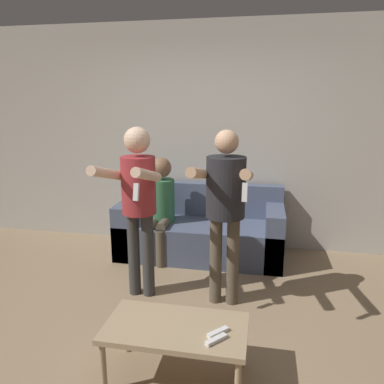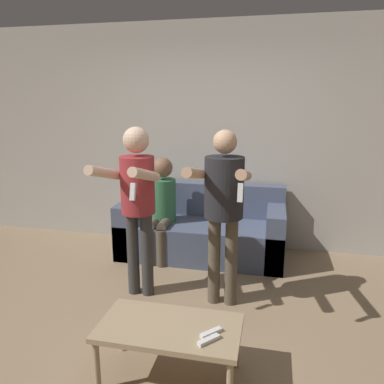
{
  "view_description": "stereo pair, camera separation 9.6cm",
  "coord_description": "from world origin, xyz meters",
  "px_view_note": "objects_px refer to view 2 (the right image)",
  "views": [
    {
      "loc": [
        0.69,
        -2.47,
        1.79
      ],
      "look_at": [
        -0.0,
        1.12,
        0.9
      ],
      "focal_mm": 35.0,
      "sensor_mm": 36.0,
      "label": 1
    },
    {
      "loc": [
        0.78,
        -2.45,
        1.79
      ],
      "look_at": [
        -0.0,
        1.12,
        0.9
      ],
      "focal_mm": 35.0,
      "sensor_mm": 36.0,
      "label": 2
    }
  ],
  "objects_px": {
    "person_standing_left": "(137,194)",
    "person_standing_right": "(224,199)",
    "person_seated": "(162,204)",
    "remote_far": "(211,333)",
    "remote_near": "(209,340)",
    "couch": "(202,232)",
    "coffee_table": "(170,331)"
  },
  "relations": [
    {
      "from": "person_standing_right",
      "to": "remote_near",
      "type": "distance_m",
      "value": 1.26
    },
    {
      "from": "coffee_table",
      "to": "remote_near",
      "type": "bearing_deg",
      "value": -22.07
    },
    {
      "from": "couch",
      "to": "person_standing_left",
      "type": "xyz_separation_m",
      "value": [
        -0.39,
        -1.06,
        0.7
      ]
    },
    {
      "from": "couch",
      "to": "person_standing_left",
      "type": "bearing_deg",
      "value": -110.14
    },
    {
      "from": "person_standing_left",
      "to": "person_standing_right",
      "type": "xyz_separation_m",
      "value": [
        0.78,
        -0.0,
        0.0
      ]
    },
    {
      "from": "person_standing_left",
      "to": "remote_far",
      "type": "bearing_deg",
      "value": -50.77
    },
    {
      "from": "person_standing_left",
      "to": "person_seated",
      "type": "height_order",
      "value": "person_standing_left"
    },
    {
      "from": "person_standing_right",
      "to": "person_standing_left",
      "type": "bearing_deg",
      "value": 179.94
    },
    {
      "from": "person_standing_right",
      "to": "person_seated",
      "type": "bearing_deg",
      "value": 132.5
    },
    {
      "from": "person_seated",
      "to": "remote_far",
      "type": "distance_m",
      "value": 2.16
    },
    {
      "from": "couch",
      "to": "person_standing_left",
      "type": "distance_m",
      "value": 1.33
    },
    {
      "from": "couch",
      "to": "person_seated",
      "type": "xyz_separation_m",
      "value": [
        -0.44,
        -0.15,
        0.36
      ]
    },
    {
      "from": "person_standing_right",
      "to": "coffee_table",
      "type": "xyz_separation_m",
      "value": [
        -0.2,
        -1.01,
        -0.63
      ]
    },
    {
      "from": "remote_far",
      "to": "person_standing_right",
      "type": "bearing_deg",
      "value": 94.2
    },
    {
      "from": "couch",
      "to": "coffee_table",
      "type": "distance_m",
      "value": 2.07
    },
    {
      "from": "person_standing_left",
      "to": "remote_near",
      "type": "distance_m",
      "value": 1.52
    },
    {
      "from": "remote_near",
      "to": "couch",
      "type": "bearing_deg",
      "value": 102.03
    },
    {
      "from": "coffee_table",
      "to": "remote_near",
      "type": "distance_m",
      "value": 0.3
    },
    {
      "from": "person_standing_left",
      "to": "person_seated",
      "type": "bearing_deg",
      "value": 93.27
    },
    {
      "from": "person_seated",
      "to": "remote_near",
      "type": "xyz_separation_m",
      "value": [
        0.9,
        -2.02,
        -0.24
      ]
    },
    {
      "from": "remote_far",
      "to": "person_standing_left",
      "type": "bearing_deg",
      "value": 129.23
    },
    {
      "from": "person_standing_right",
      "to": "person_seated",
      "type": "xyz_separation_m",
      "value": [
        -0.83,
        0.9,
        -0.34
      ]
    },
    {
      "from": "person_seated",
      "to": "coffee_table",
      "type": "height_order",
      "value": "person_seated"
    },
    {
      "from": "person_standing_left",
      "to": "coffee_table",
      "type": "xyz_separation_m",
      "value": [
        0.58,
        -1.01,
        -0.63
      ]
    },
    {
      "from": "remote_near",
      "to": "remote_far",
      "type": "distance_m",
      "value": 0.07
    },
    {
      "from": "person_standing_left",
      "to": "person_standing_right",
      "type": "relative_size",
      "value": 1.01
    },
    {
      "from": "person_standing_right",
      "to": "remote_near",
      "type": "xyz_separation_m",
      "value": [
        0.08,
        -1.12,
        -0.58
      ]
    },
    {
      "from": "person_standing_left",
      "to": "coffee_table",
      "type": "bearing_deg",
      "value": -60.21
    },
    {
      "from": "remote_far",
      "to": "person_seated",
      "type": "bearing_deg",
      "value": 114.91
    },
    {
      "from": "person_standing_left",
      "to": "person_seated",
      "type": "distance_m",
      "value": 0.97
    },
    {
      "from": "person_standing_left",
      "to": "coffee_table",
      "type": "height_order",
      "value": "person_standing_left"
    },
    {
      "from": "coffee_table",
      "to": "remote_far",
      "type": "xyz_separation_m",
      "value": [
        0.28,
        -0.04,
        0.05
      ]
    }
  ]
}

